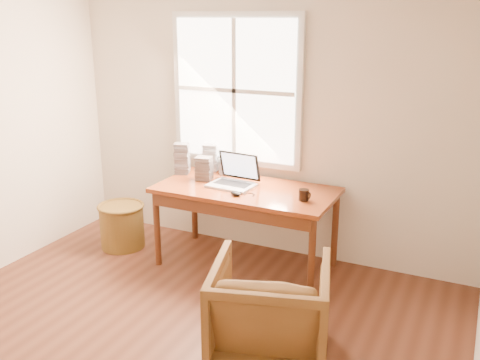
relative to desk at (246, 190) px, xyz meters
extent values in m
cube|color=beige|center=(0.00, 0.46, 0.57)|extent=(4.00, 0.02, 2.60)
cube|color=silver|center=(-0.30, 0.42, 0.82)|extent=(1.32, 0.05, 1.42)
cube|color=white|center=(-0.30, 0.39, 0.82)|extent=(1.20, 0.02, 1.30)
cube|color=silver|center=(-0.30, 0.38, 0.82)|extent=(0.04, 0.02, 1.30)
cube|color=silver|center=(-0.30, 0.38, 0.82)|extent=(1.20, 0.02, 0.04)
cube|color=brown|center=(0.00, 0.00, 0.00)|extent=(1.60, 0.80, 0.04)
imported|color=brown|center=(0.74, -1.21, -0.38)|extent=(0.94, 0.95, 0.71)
cylinder|color=brown|center=(-1.28, -0.16, -0.52)|extent=(0.50, 0.50, 0.43)
ellipsoid|color=black|center=(0.01, -0.22, 0.04)|extent=(0.13, 0.11, 0.04)
cylinder|color=black|center=(0.57, -0.09, 0.07)|extent=(0.09, 0.09, 0.09)
cube|color=#B1B5BD|center=(-0.55, 0.35, 0.16)|extent=(0.16, 0.15, 0.27)
cube|color=#26272B|center=(-0.46, 0.06, 0.13)|extent=(0.17, 0.15, 0.22)
cube|color=#8F909B|center=(-0.75, 0.15, 0.17)|extent=(0.17, 0.16, 0.30)
cube|color=silver|center=(-0.34, 0.31, 0.10)|extent=(0.14, 0.12, 0.16)
camera|label=1|loc=(1.90, -4.11, 1.50)|focal=40.00mm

